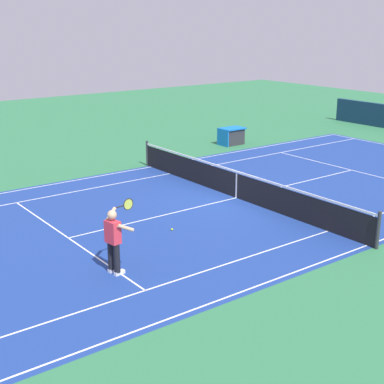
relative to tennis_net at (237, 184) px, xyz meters
The scene contains 7 objects.
ground_plane 0.49m from the tennis_net, ahead, with size 60.00×60.00×0.00m, color #2D7247.
court_slab 0.49m from the tennis_net, ahead, with size 24.20×11.40×0.00m, color navy.
court_line_markings 0.49m from the tennis_net, ahead, with size 23.85×11.05×0.01m.
tennis_net is the anchor object (origin of this frame).
tennis_player_near 7.10m from the tennis_net, 23.85° to the left, with size 1.02×0.82×1.70m.
tennis_ball 3.92m from the tennis_net, 19.34° to the left, with size 0.07×0.07×0.07m, color #CCE01E.
equipment_cart_tarped 8.96m from the tennis_net, 129.64° to the right, with size 1.25×0.84×0.85m.
Camera 1 is at (12.59, 14.15, 5.96)m, focal length 52.59 mm.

